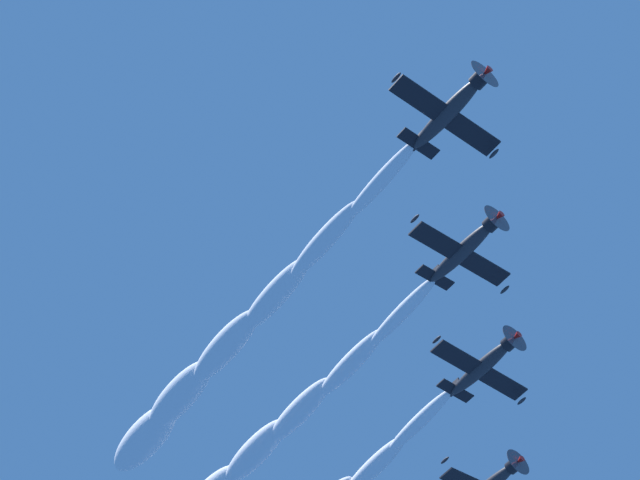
{
  "coord_description": "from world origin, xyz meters",
  "views": [
    {
      "loc": [
        17.27,
        -39.65,
        2.08
      ],
      "look_at": [
        -16.14,
        2.72,
        87.91
      ],
      "focal_mm": 71.1,
      "sensor_mm": 36.0,
      "label": 1
    }
  ],
  "objects": [
    {
      "name": "smoke_trail_lead",
      "position": [
        -31.42,
        6.69,
        87.59
      ],
      "size": [
        41.76,
        12.83,
        3.7
      ],
      "color": "white"
    },
    {
      "name": "airplane_lead",
      "position": [
        -0.97,
        -0.92,
        86.52
      ],
      "size": [
        8.79,
        9.81,
        3.03
      ],
      "color": "#232328"
    },
    {
      "name": "smoke_trail_left_wingman",
      "position": [
        -37.93,
        17.94,
        88.31
      ],
      "size": [
        42.35,
        12.68,
        3.43
      ],
      "color": "white"
    },
    {
      "name": "airplane_left_wingman",
      "position": [
        -7.35,
        10.26,
        87.31
      ],
      "size": [
        8.78,
        9.74,
        3.17
      ],
      "color": "#232328"
    },
    {
      "name": "airplane_right_wingman",
      "position": [
        -12.59,
        20.55,
        86.79
      ],
      "size": [
        8.79,
        9.8,
        3.07
      ],
      "color": "#232328"
    }
  ]
}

